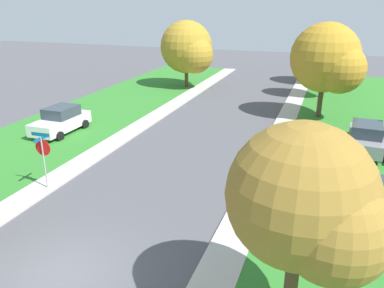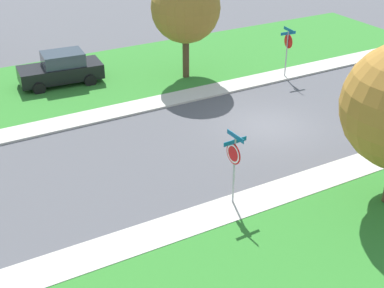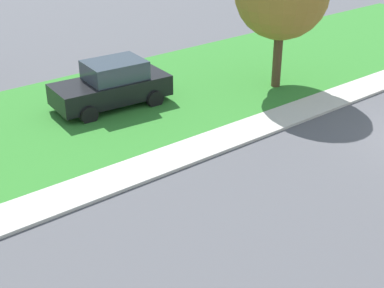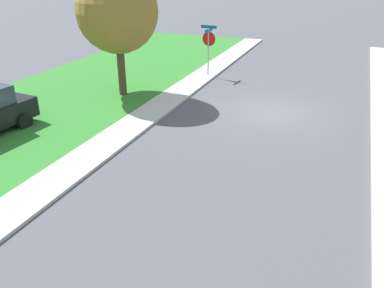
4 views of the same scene
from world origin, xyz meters
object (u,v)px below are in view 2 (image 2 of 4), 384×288
stop_sign_near_corner (288,44)px  car_black_behind_trees (61,69)px  tree_across_left (186,9)px  stop_sign_far_corner (234,158)px

stop_sign_near_corner → car_black_behind_trees: (4.99, 11.04, -1.01)m
car_black_behind_trees → tree_across_left: bearing=-109.0°
tree_across_left → car_black_behind_trees: bearing=71.0°
stop_sign_near_corner → car_black_behind_trees: size_ratio=0.62×
stop_sign_far_corner → car_black_behind_trees: size_ratio=0.62×
car_black_behind_trees → tree_across_left: tree_across_left is taller
stop_sign_near_corner → stop_sign_far_corner: 12.76m
stop_sign_near_corner → tree_across_left: 5.77m
stop_sign_far_corner → car_black_behind_trees: 13.98m
stop_sign_far_corner → tree_across_left: bearing=-21.2°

